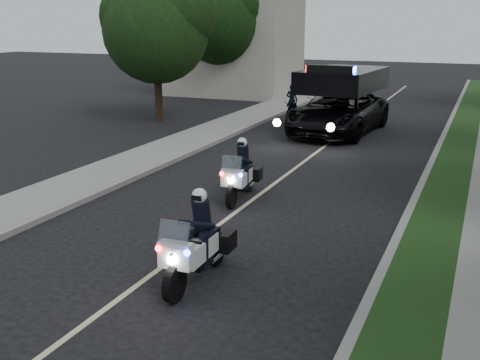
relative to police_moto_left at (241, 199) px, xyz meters
The scene contains 14 objects.
ground 4.63m from the police_moto_left, 85.85° to the right, with size 120.00×120.00×0.00m, color black.
curb_right 6.98m from the police_moto_left, 50.53° to the left, with size 0.20×60.00×0.15m, color gray.
grass_verge 7.44m from the police_moto_left, 46.36° to the left, with size 1.20×60.00×0.16m, color #193814.
curb_left 6.57m from the police_moto_left, 124.96° to the left, with size 0.20×60.00×0.15m, color gray.
sidewalk_left 7.26m from the police_moto_left, 132.10° to the left, with size 2.00×60.00×0.16m, color gray.
building_far 23.73m from the police_moto_left, 114.32° to the left, with size 8.00×6.00×7.00m, color #A8A396.
lane_marking 5.40m from the police_moto_left, 86.44° to the left, with size 0.12×50.00×0.01m, color #BFB78C.
police_moto_left is the anchor object (origin of this frame).
police_moto_right 5.28m from the police_moto_left, 75.98° to the right, with size 0.74×2.10×1.79m, color silver, non-canonical shape.
police_suv 10.49m from the police_moto_left, 89.41° to the left, with size 3.02×6.52×3.17m, color black.
bicycle 12.93m from the police_moto_left, 101.94° to the left, with size 0.65×1.86×0.97m, color black.
cyclist 12.93m from the police_moto_left, 101.94° to the left, with size 0.56×0.37×1.55m, color black.
tree_left_near 13.26m from the police_moto_left, 130.07° to the left, with size 4.95×4.95×8.26m, color #173612, non-canonical shape.
tree_left_far 21.36m from the police_moto_left, 115.86° to the left, with size 5.34×5.34×8.90m, color black, non-canonical shape.
Camera 1 is at (5.62, -9.51, 4.77)m, focal length 43.91 mm.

